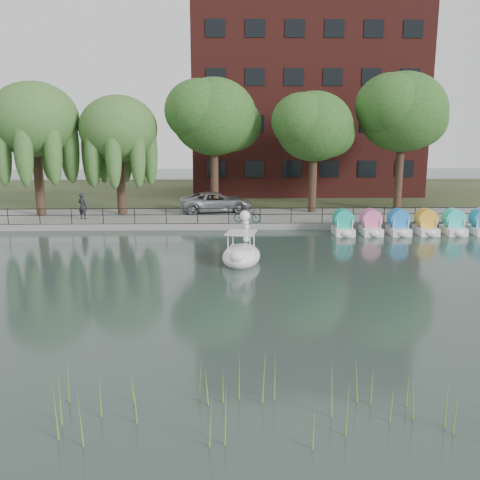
{
  "coord_description": "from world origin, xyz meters",
  "views": [
    {
      "loc": [
        -0.08,
        -20.43,
        6.65
      ],
      "look_at": [
        0.5,
        4.0,
        1.3
      ],
      "focal_mm": 40.0,
      "sensor_mm": 36.0,
      "label": 1
    }
  ],
  "objects_px": {
    "minivan": "(216,200)",
    "pedestrian": "(82,204)",
    "swan_boat": "(242,252)",
    "bicycle": "(247,215)"
  },
  "relations": [
    {
      "from": "minivan",
      "to": "pedestrian",
      "type": "xyz_separation_m",
      "value": [
        -8.84,
        -2.71,
        0.16
      ]
    },
    {
      "from": "bicycle",
      "to": "minivan",
      "type": "bearing_deg",
      "value": 29.9
    },
    {
      "from": "pedestrian",
      "to": "swan_boat",
      "type": "xyz_separation_m",
      "value": [
        10.32,
        -10.16,
        -0.86
      ]
    },
    {
      "from": "minivan",
      "to": "bicycle",
      "type": "relative_size",
      "value": 3.45
    },
    {
      "from": "minivan",
      "to": "bicycle",
      "type": "distance_m",
      "value": 4.73
    },
    {
      "from": "pedestrian",
      "to": "swan_boat",
      "type": "height_order",
      "value": "swan_boat"
    },
    {
      "from": "minivan",
      "to": "swan_boat",
      "type": "xyz_separation_m",
      "value": [
        1.48,
        -12.87,
        -0.69
      ]
    },
    {
      "from": "minivan",
      "to": "pedestrian",
      "type": "relative_size",
      "value": 3.0
    },
    {
      "from": "bicycle",
      "to": "pedestrian",
      "type": "relative_size",
      "value": 0.87
    },
    {
      "from": "bicycle",
      "to": "swan_boat",
      "type": "xyz_separation_m",
      "value": [
        -0.61,
        -8.64,
        -0.37
      ]
    }
  ]
}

